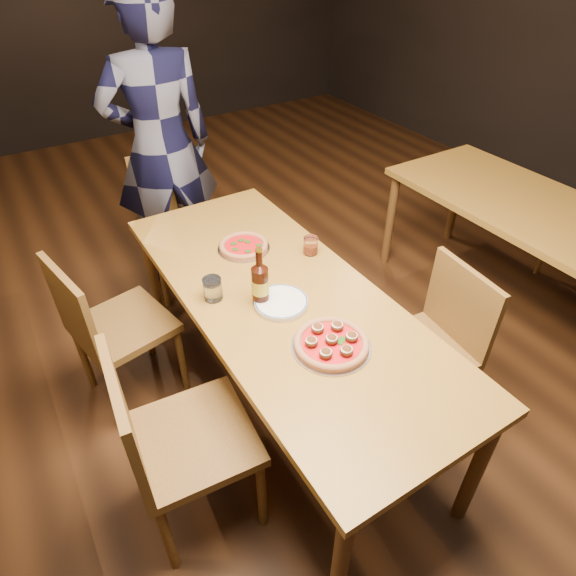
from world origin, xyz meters
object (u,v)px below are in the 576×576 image
table_right (551,226)px  plate_stack (281,303)px  water_glass (213,289)px  diner (161,147)px  chair_main_e (421,350)px  pizza_meatball (331,343)px  table_main (282,307)px  pizza_margherita (244,246)px  beer_bottle (260,285)px  chair_main_sw (123,324)px  amber_glass (311,245)px  chair_end (178,226)px  chair_main_nw (193,437)px

table_right → plate_stack: size_ratio=8.48×
water_glass → diner: (0.27, 1.33, 0.14)m
chair_main_e → pizza_meatball: chair_main_e is taller
water_glass → table_main: bearing=-27.1°
pizza_margherita → pizza_meatball: bearing=-92.4°
beer_bottle → diner: size_ratio=0.14×
table_main → water_glass: 0.33m
pizza_meatball → plate_stack: size_ratio=1.35×
chair_main_e → diner: bearing=-158.3°
chair_main_sw → amber_glass: (0.93, -0.31, 0.33)m
chair_main_sw → table_main: bearing=-140.8°
table_main → beer_bottle: beer_bottle is taller
chair_end → beer_bottle: (-0.08, -1.28, 0.37)m
table_right → chair_end: 2.29m
table_main → amber_glass: 0.38m
chair_main_e → plate_stack: size_ratio=3.83×
chair_main_e → chair_end: size_ratio=0.95×
table_main → chair_main_nw: bearing=-152.9°
table_right → diner: bearing=135.7°
pizza_meatball → plate_stack: pizza_meatball is taller
pizza_meatball → water_glass: (-0.27, 0.53, 0.03)m
chair_main_e → water_glass: 1.03m
plate_stack → beer_bottle: 0.13m
chair_main_sw → diner: 1.23m
plate_stack → diner: size_ratio=0.12×
table_main → water_glass: size_ratio=19.07×
chair_main_nw → chair_main_e: 1.14m
chair_main_sw → chair_main_nw: bearing=171.0°
table_main → pizza_meatball: size_ratio=6.29×
beer_bottle → table_main: bearing=-2.1°
table_main → chair_main_e: 0.70m
water_glass → pizza_margherita: bearing=43.4°
table_main → diner: bearing=90.2°
table_main → chair_main_sw: bearing=140.6°
amber_glass → pizza_margherita: bearing=141.6°
pizza_meatball → water_glass: 0.59m
chair_main_e → amber_glass: (-0.24, 0.61, 0.34)m
chair_main_nw → diner: 1.92m
chair_main_e → pizza_meatball: bearing=-85.6°
beer_bottle → amber_glass: bearing=27.3°
plate_stack → amber_glass: amber_glass is taller
chair_main_e → amber_glass: size_ratio=9.94×
chair_main_e → beer_bottle: bearing=-116.5°
table_main → chair_end: (-0.03, 1.28, -0.20)m
diner → chair_main_e: bearing=111.0°
chair_main_sw → chair_main_e: chair_main_sw is taller
amber_glass → table_main: bearing=-144.4°
water_glass → amber_glass: bearing=7.2°
plate_stack → amber_glass: bearing=38.8°
pizza_meatball → chair_end: bearing=90.9°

